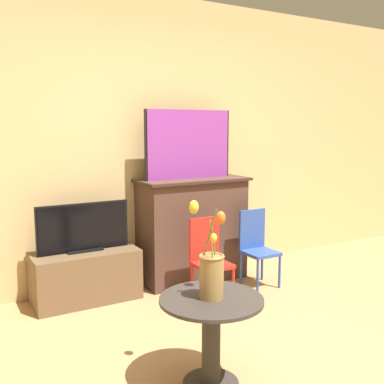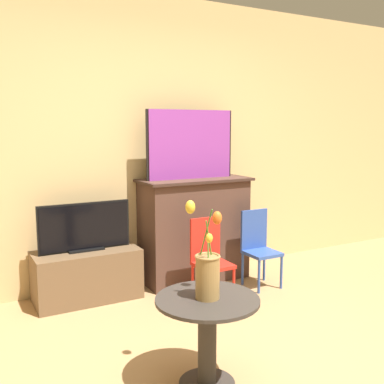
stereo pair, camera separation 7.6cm
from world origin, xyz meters
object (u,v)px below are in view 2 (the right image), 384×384
object	(u,v)px
vase_tulips	(207,269)
chair_red	(210,255)
painting	(191,144)
chair_blue	(258,244)
tv_monitor	(85,228)

from	to	relation	value
vase_tulips	chair_red	bearing A→B (deg)	58.52
chair_red	painting	bearing A→B (deg)	78.75
painting	vase_tulips	size ratio (longest dim) A/B	1.66
painting	vase_tulips	distance (m)	1.94
chair_red	chair_blue	bearing A→B (deg)	8.93
vase_tulips	painting	bearing A→B (deg)	64.45
painting	chair_red	world-z (taller)	painting
painting	chair_blue	bearing A→B (deg)	-42.70
chair_red	vase_tulips	xyz separation A→B (m)	(-0.68, -1.12, 0.30)
chair_red	vase_tulips	distance (m)	1.34
painting	tv_monitor	world-z (taller)	painting
painting	tv_monitor	bearing A→B (deg)	-179.03
painting	vase_tulips	bearing A→B (deg)	-115.55
tv_monitor	chair_red	bearing A→B (deg)	-29.22
chair_red	vase_tulips	world-z (taller)	vase_tulips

